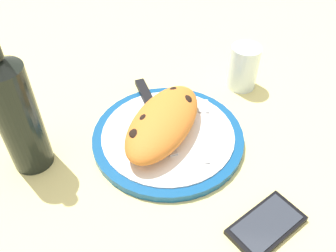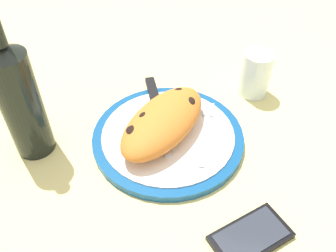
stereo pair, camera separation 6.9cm
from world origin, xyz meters
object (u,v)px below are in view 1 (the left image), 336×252
object	(u,v)px
water_glass	(243,70)
wine_bottle	(16,113)
plate	(168,137)
calzone	(163,121)
fork	(204,123)
knife	(150,103)
smartphone	(266,225)

from	to	relation	value
water_glass	wine_bottle	world-z (taller)	wine_bottle
plate	calzone	world-z (taller)	calzone
fork	plate	bearing A→B (deg)	118.49
fork	knife	xyz separation A→B (cm)	(4.16, 11.80, 0.30)
knife	wine_bottle	size ratio (longest dim) A/B	0.70
fork	wine_bottle	distance (cm)	34.71
plate	wine_bottle	xyz separation A→B (cm)	(-8.73, 24.01, 11.08)
wine_bottle	calzone	bearing A→B (deg)	-69.01
calzone	knife	xyz separation A→B (cm)	(7.75, 4.01, -2.45)
plate	water_glass	xyz separation A→B (cm)	(19.67, -14.33, 3.54)
knife	calzone	bearing A→B (deg)	-152.64
wine_bottle	plate	bearing A→B (deg)	-70.02
fork	water_glass	xyz separation A→B (cm)	(15.96, -7.50, 2.41)
water_glass	wine_bottle	xyz separation A→B (cm)	(-28.40, 38.34, 7.54)
fork	smartphone	world-z (taller)	fork
knife	wine_bottle	xyz separation A→B (cm)	(-16.59, 19.04, 9.65)
fork	wine_bottle	bearing A→B (deg)	111.96
knife	wine_bottle	distance (cm)	27.04
smartphone	wine_bottle	distance (cm)	44.41
plate	smartphone	xyz separation A→B (cm)	(-16.93, -18.13, -0.31)
wine_bottle	fork	bearing A→B (deg)	-68.04
fork	smartphone	size ratio (longest dim) A/B	1.30
smartphone	wine_bottle	bearing A→B (deg)	78.98
knife	smartphone	distance (cm)	33.93
fork	knife	bearing A→B (deg)	70.59
plate	knife	world-z (taller)	knife
calzone	water_glass	bearing A→B (deg)	-38.02
calzone	plate	bearing A→B (deg)	-96.88
plate	water_glass	bearing A→B (deg)	-36.08
smartphone	wine_bottle	world-z (taller)	wine_bottle
plate	calzone	bearing A→B (deg)	83.12
knife	water_glass	xyz separation A→B (cm)	(11.81, -19.30, 2.11)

